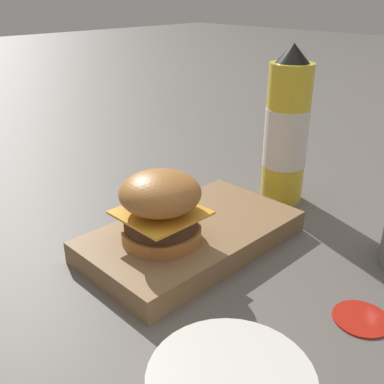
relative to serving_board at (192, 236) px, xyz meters
The scene contains 5 objects.
ground_plane 0.05m from the serving_board, 23.89° to the right, with size 6.00×6.00×0.00m, color #5B5651.
serving_board is the anchor object (origin of this frame).
burger 0.08m from the serving_board, behind, with size 0.10×0.10×0.09m.
ketchup_bottle 0.23m from the serving_board, ahead, with size 0.07×0.07×0.25m.
ketchup_puddle 0.23m from the serving_board, 84.25° to the right, with size 0.06×0.06×0.00m.
Camera 1 is at (-0.41, -0.35, 0.32)m, focal length 42.00 mm.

